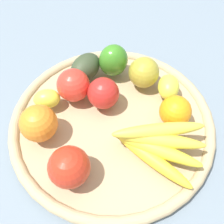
# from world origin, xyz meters

# --- Properties ---
(ground_plane) EXTENTS (2.40, 2.40, 0.00)m
(ground_plane) POSITION_xyz_m (0.00, 0.00, 0.00)
(ground_plane) COLOR slate
(ground_plane) RESTS_ON ground
(basket) EXTENTS (0.47, 0.47, 0.03)m
(basket) POSITION_xyz_m (0.00, 0.00, 0.02)
(basket) COLOR tan
(basket) RESTS_ON ground_plane
(banana_bunch) EXTENTS (0.17, 0.19, 0.07)m
(banana_bunch) POSITION_xyz_m (-0.11, -0.06, 0.06)
(banana_bunch) COLOR yellow
(banana_bunch) RESTS_ON basket
(orange_0) EXTENTS (0.09, 0.09, 0.08)m
(orange_0) POSITION_xyz_m (-0.00, 0.16, 0.07)
(orange_0) COLOR orange
(orange_0) RESTS_ON basket
(lemon_1) EXTENTS (0.08, 0.07, 0.05)m
(lemon_1) POSITION_xyz_m (0.03, -0.15, 0.06)
(lemon_1) COLOR yellow
(lemon_1) RESTS_ON basket
(lemon_0) EXTENTS (0.05, 0.07, 0.04)m
(lemon_0) POSITION_xyz_m (0.07, 0.13, 0.05)
(lemon_0) COLOR yellow
(lemon_0) RESTS_ON basket
(apple_0) EXTENTS (0.09, 0.09, 0.08)m
(apple_0) POSITION_xyz_m (0.08, 0.07, 0.07)
(apple_0) COLOR red
(apple_0) RESTS_ON basket
(apple_2) EXTENTS (0.09, 0.09, 0.07)m
(apple_2) POSITION_xyz_m (0.04, 0.01, 0.07)
(apple_2) COLOR red
(apple_2) RESTS_ON basket
(avocado) EXTENTS (0.11, 0.11, 0.06)m
(avocado) POSITION_xyz_m (0.14, 0.03, 0.06)
(avocado) COLOR #344128
(avocado) RESTS_ON basket
(bell_pepper) EXTENTS (0.08, 0.09, 0.08)m
(bell_pepper) POSITION_xyz_m (0.14, -0.04, 0.07)
(bell_pepper) COLOR #398021
(bell_pepper) RESTS_ON basket
(apple_3) EXTENTS (0.10, 0.10, 0.08)m
(apple_3) POSITION_xyz_m (-0.11, 0.11, 0.07)
(apple_3) COLOR red
(apple_3) RESTS_ON basket
(apple_1) EXTENTS (0.08, 0.08, 0.07)m
(apple_1) POSITION_xyz_m (0.08, -0.10, 0.07)
(apple_1) COLOR #A7992F
(apple_1) RESTS_ON basket
(orange_1) EXTENTS (0.09, 0.09, 0.07)m
(orange_1) POSITION_xyz_m (-0.04, -0.13, 0.07)
(orange_1) COLOR orange
(orange_1) RESTS_ON basket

